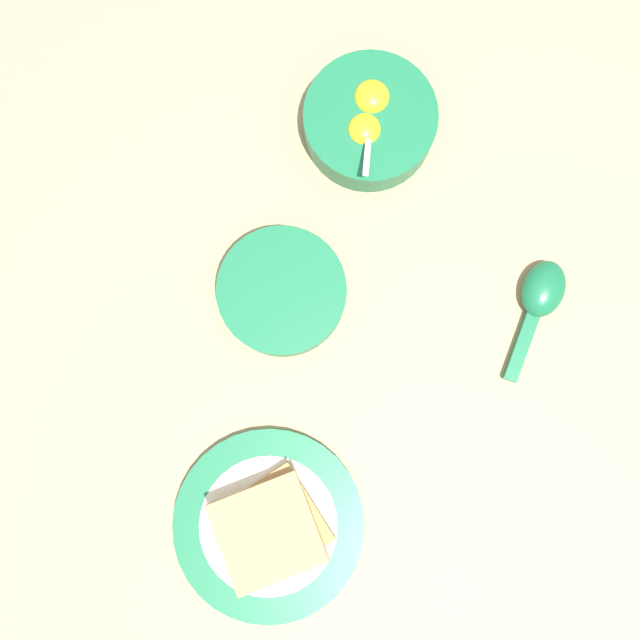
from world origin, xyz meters
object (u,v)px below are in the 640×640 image
Objects in this scene: soup_spoon at (540,298)px; congee_bowl at (282,292)px; toast_plate at (269,525)px; toast_sandwich at (269,529)px; egg_bowl at (370,121)px.

congee_bowl is at bearing 157.08° from soup_spoon.
congee_bowl is (-0.29, 0.12, 0.01)m from soup_spoon.
congee_bowl is (0.12, 0.25, 0.02)m from toast_plate.
toast_sandwich is (0.00, -0.00, 0.03)m from toast_plate.
egg_bowl is 0.50m from toast_plate.
egg_bowl reaches higher than congee_bowl.
toast_plate is 1.68× the size of soup_spoon.
toast_sandwich is 0.94× the size of soup_spoon.
congee_bowl is at bearing -138.65° from egg_bowl.
soup_spoon is 0.31m from congee_bowl.
egg_bowl is 0.72× the size of toast_plate.
egg_bowl reaches higher than toast_plate.
egg_bowl is at bearing 54.09° from toast_plate.
toast_plate is 0.28m from congee_bowl.
toast_sandwich is 0.42m from soup_spoon.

